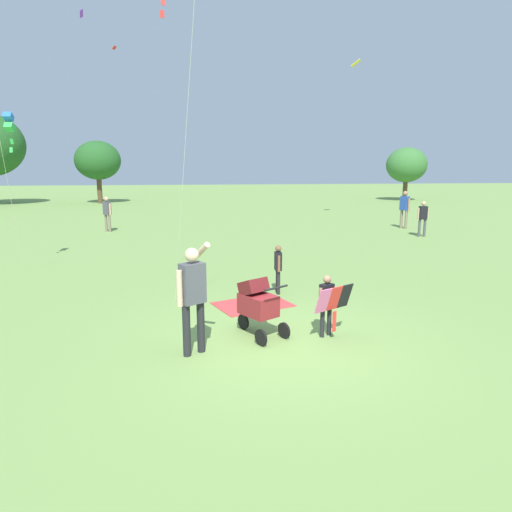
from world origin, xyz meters
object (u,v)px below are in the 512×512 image
at_px(child_with_butterfly_kite, 328,300).
at_px(stroller, 257,302).
at_px(person_adult_flyer, 192,291).
at_px(person_red_shirt, 107,211).
at_px(person_couple_left, 405,206).
at_px(kite_orange_delta, 9,124).
at_px(person_sitting_far, 423,216).
at_px(picnic_blanket, 253,304).
at_px(person_kid_running, 278,265).

distance_m(child_with_butterfly_kite, stroller, 1.21).
bearing_deg(person_adult_flyer, person_red_shirt, 105.89).
bearing_deg(person_couple_left, stroller, -123.55).
xyz_separation_m(kite_orange_delta, person_couple_left, (14.36, 6.83, -2.97)).
bearing_deg(stroller, person_sitting_far, 51.66).
xyz_separation_m(person_red_shirt, person_sitting_far, (13.11, -2.98, -0.05)).
bearing_deg(kite_orange_delta, stroller, -44.26).
bearing_deg(picnic_blanket, kite_orange_delta, 146.34).
xyz_separation_m(person_couple_left, picnic_blanket, (-8.27, -10.88, -1.01)).
relative_size(person_sitting_far, picnic_blanket, 0.95).
distance_m(kite_orange_delta, picnic_blanket, 8.33).
height_order(stroller, person_couple_left, person_couple_left).
distance_m(person_adult_flyer, person_red_shirt, 14.41).
bearing_deg(person_couple_left, person_sitting_far, -97.26).
relative_size(child_with_butterfly_kite, kite_orange_delta, 0.25).
relative_size(person_kid_running, picnic_blanket, 0.74).
bearing_deg(child_with_butterfly_kite, person_adult_flyer, -168.56).
distance_m(person_red_shirt, picnic_blanket, 12.57).
bearing_deg(picnic_blanket, stroller, -93.77).
bearing_deg(child_with_butterfly_kite, person_sitting_far, 56.54).
xyz_separation_m(stroller, person_kid_running, (0.79, 2.58, 0.06)).
relative_size(person_adult_flyer, person_couple_left, 1.03).
bearing_deg(person_kid_running, picnic_blanket, -129.86).
bearing_deg(stroller, child_with_butterfly_kite, -9.68).
bearing_deg(person_red_shirt, picnic_blanket, -65.73).
relative_size(person_adult_flyer, person_kid_running, 1.58).
bearing_deg(kite_orange_delta, person_sitting_far, 17.37).
bearing_deg(person_kid_running, child_with_butterfly_kite, -81.82).
relative_size(stroller, person_sitting_far, 0.74).
distance_m(stroller, person_sitting_far, 13.02).
bearing_deg(stroller, person_adult_flyer, -148.61).
distance_m(kite_orange_delta, person_sitting_far, 15.05).
bearing_deg(person_kid_running, person_couple_left, 52.98).
distance_m(person_sitting_far, person_kid_running, 10.56).
bearing_deg(person_red_shirt, person_kid_running, -61.23).
xyz_separation_m(person_adult_flyer, person_sitting_far, (9.17, 10.88, -0.17)).
distance_m(person_red_shirt, person_kid_running, 12.12).
height_order(person_adult_flyer, stroller, person_adult_flyer).
height_order(child_with_butterfly_kite, person_adult_flyer, person_adult_flyer).
xyz_separation_m(person_red_shirt, person_couple_left, (13.42, -0.55, 0.11)).
distance_m(person_red_shirt, person_couple_left, 13.44).
relative_size(person_adult_flyer, picnic_blanket, 1.16).
bearing_deg(person_adult_flyer, stroller, 31.39).
xyz_separation_m(person_sitting_far, person_couple_left, (0.31, 2.43, 0.16)).
bearing_deg(person_sitting_far, person_adult_flyer, -130.12).
distance_m(person_adult_flyer, person_kid_running, 3.77).
relative_size(person_red_shirt, person_sitting_far, 1.06).
distance_m(person_sitting_far, person_couple_left, 2.46).
relative_size(person_red_shirt, person_kid_running, 1.36).
height_order(kite_orange_delta, person_red_shirt, kite_orange_delta).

